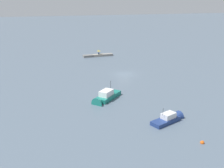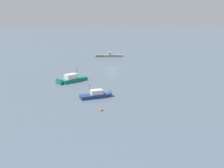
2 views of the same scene
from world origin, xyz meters
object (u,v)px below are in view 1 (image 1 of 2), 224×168
motorboat_teal_far (105,98)px  mooring_buoy_mid (202,143)px  motorboat_navy_mid (170,119)px  person_seated_blue_left (99,53)px  umbrella_open_yellow (99,51)px

motorboat_teal_far → mooring_buoy_mid: motorboat_teal_far is taller
motorboat_navy_mid → mooring_buoy_mid: size_ratio=11.37×
motorboat_navy_mid → mooring_buoy_mid: (-0.44, 6.66, -0.23)m
person_seated_blue_left → umbrella_open_yellow: umbrella_open_yellow is taller
person_seated_blue_left → mooring_buoy_mid: 53.77m
person_seated_blue_left → motorboat_teal_far: 37.44m
motorboat_navy_mid → motorboat_teal_far: size_ratio=0.87×
umbrella_open_yellow → mooring_buoy_mid: 53.85m
mooring_buoy_mid → motorboat_teal_far: bearing=-69.4°
umbrella_open_yellow → mooring_buoy_mid: (3.28, 53.72, -1.65)m
person_seated_blue_left → motorboat_teal_far: (9.86, 36.11, -0.49)m
motorboat_teal_far → mooring_buoy_mid: bearing=159.5°
motorboat_teal_far → umbrella_open_yellow: bearing=-56.3°
umbrella_open_yellow → motorboat_navy_mid: motorboat_navy_mid is taller
person_seated_blue_left → umbrella_open_yellow: bearing=-91.8°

